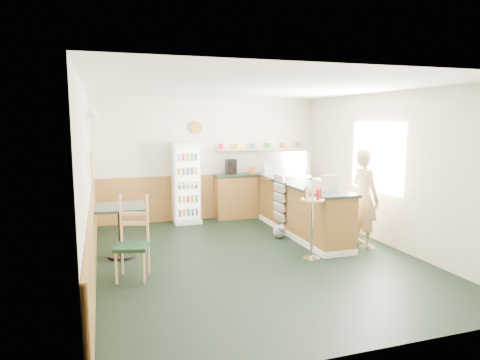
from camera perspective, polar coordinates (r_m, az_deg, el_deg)
name	(u,v)px	position (r m, az deg, el deg)	size (l,w,h in m)	color
ground	(255,258)	(7.06, 1.98, -10.30)	(6.00, 6.00, 0.00)	black
room_envelope	(228,161)	(7.35, -1.58, 2.62)	(5.04, 6.02, 2.72)	#EEE1CB
service_counter	(301,211)	(8.41, 8.16, -4.11)	(0.68, 3.01, 1.01)	#986331
back_counter	(262,193)	(9.88, 2.91, -1.71)	(2.24, 0.42, 1.69)	#986331
drinks_fridge	(186,183)	(9.29, -7.21, -0.38)	(0.57, 0.51, 1.74)	white
display_case	(285,165)	(8.98, 6.06, 1.98)	(0.95, 0.49, 0.54)	silver
cash_register	(325,185)	(7.51, 11.26, -0.61)	(0.34, 0.36, 0.20)	beige
shopkeeper	(365,198)	(7.77, 16.38, -2.33)	(0.58, 0.41, 1.73)	tan
condiment_stand	(312,212)	(6.87, 9.62, -4.26)	(0.37, 0.37, 1.15)	silver
newspaper_rack	(280,198)	(8.43, 5.29, -2.42)	(0.09, 0.47, 0.93)	black
cafe_table	(121,221)	(7.17, -15.63, -5.32)	(0.81, 0.81, 0.85)	black
cafe_chair	(131,235)	(6.26, -14.29, -7.11)	(0.54, 0.54, 1.17)	black
dog_doorstop	(280,231)	(8.15, 5.30, -6.80)	(0.24, 0.31, 0.28)	gray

